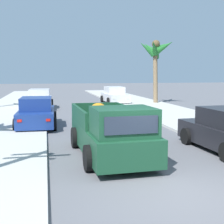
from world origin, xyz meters
TOP-DOWN VIEW (x-y plane):
  - ground_plane at (0.00, 0.00)m, footprint 160.00×160.00m
  - sidewalk_left at (-5.31, 12.00)m, footprint 4.65×60.00m
  - sidewalk_right at (5.31, 12.00)m, footprint 4.65×60.00m
  - curb_left at (-4.38, 12.00)m, footprint 0.16×60.00m
  - curb_right at (4.38, 12.00)m, footprint 0.16×60.00m
  - pickup_truck at (-0.90, 3.43)m, footprint 2.37×5.28m
  - car_left_near at (-3.47, 18.58)m, footprint 2.15×4.31m
  - car_right_near at (-3.47, 9.98)m, footprint 2.12×4.30m
  - car_left_far at (3.28, 21.78)m, footprint 2.16×4.32m
  - palm_tree_right_fore at (6.83, 20.57)m, footprint 3.13×3.62m

SIDE VIEW (x-z plane):
  - ground_plane at x=0.00m, z-range 0.00..0.00m
  - curb_left at x=-4.38m, z-range 0.00..0.10m
  - curb_right at x=4.38m, z-range 0.00..0.10m
  - sidewalk_left at x=-5.31m, z-range 0.00..0.12m
  - sidewalk_right at x=5.31m, z-range 0.00..0.12m
  - car_left_near at x=-3.47m, z-range -0.06..1.48m
  - car_right_near at x=-3.47m, z-range -0.06..1.48m
  - car_left_far at x=3.28m, z-range -0.06..1.48m
  - pickup_truck at x=-0.90m, z-range -0.11..1.69m
  - palm_tree_right_fore at x=6.83m, z-range 1.73..7.48m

